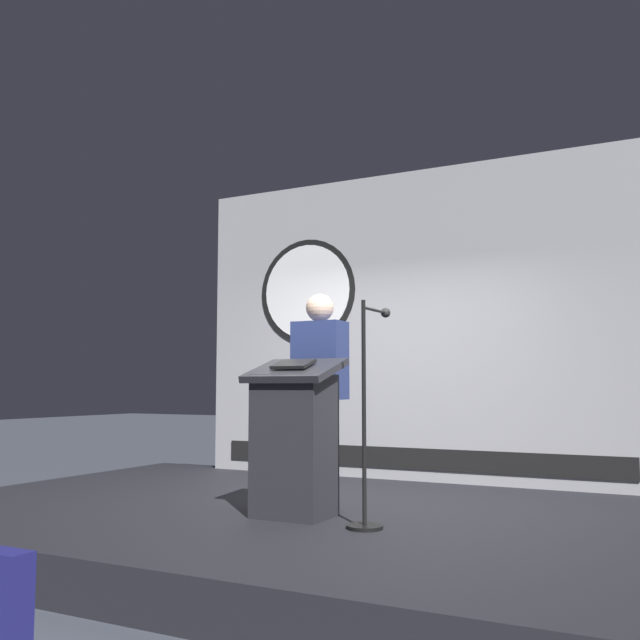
# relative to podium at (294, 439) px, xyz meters

# --- Properties ---
(ground_plane) EXTENTS (40.00, 40.00, 0.00)m
(ground_plane) POSITION_rel_podium_xyz_m (0.05, 0.40, -0.84)
(ground_plane) COLOR #383D47
(stage_platform) EXTENTS (6.40, 4.00, 0.30)m
(stage_platform) POSITION_rel_podium_xyz_m (0.05, 0.40, -0.69)
(stage_platform) COLOR black
(stage_platform) RESTS_ON ground
(banner_display) EXTENTS (4.61, 0.12, 3.09)m
(banner_display) POSITION_rel_podium_xyz_m (0.02, 2.25, 1.00)
(banner_display) COLOR #9E9EA3
(banner_display) RESTS_ON stage_platform
(podium) EXTENTS (0.64, 0.49, 1.13)m
(podium) POSITION_rel_podium_xyz_m (0.00, 0.00, 0.00)
(podium) COLOR #26262B
(podium) RESTS_ON stage_platform
(speaker_person) EXTENTS (0.40, 0.26, 1.65)m
(speaker_person) POSITION_rel_podium_xyz_m (-0.04, 0.48, 0.30)
(speaker_person) COLOR black
(speaker_person) RESTS_ON stage_platform
(microphone_stand) EXTENTS (0.24, 0.55, 1.50)m
(microphone_stand) POSITION_rel_podium_xyz_m (0.61, -0.10, -0.01)
(microphone_stand) COLOR black
(microphone_stand) RESTS_ON stage_platform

